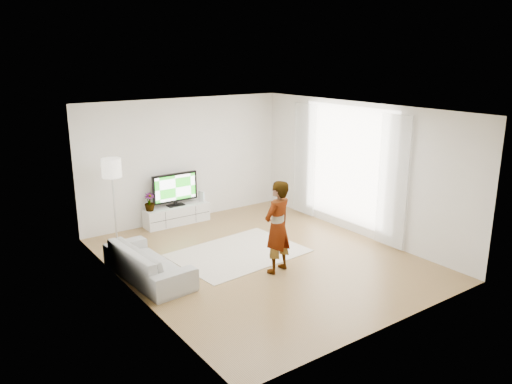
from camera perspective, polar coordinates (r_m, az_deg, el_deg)
floor at (r=9.49m, az=0.65°, el=-7.63°), size 6.00×6.00×0.00m
ceiling at (r=8.79m, az=0.71°, el=9.42°), size 6.00×6.00×0.00m
wall_left at (r=7.89m, az=-14.18°, el=-2.15°), size 0.02×6.00×2.80m
wall_right at (r=10.66m, az=11.61°, el=2.54°), size 0.02×6.00×2.80m
wall_back at (r=11.53m, az=-8.15°, el=3.67°), size 5.00×0.02×2.80m
wall_front at (r=6.95m, az=15.44°, el=-4.62°), size 5.00×0.02×2.80m
window at (r=10.84m, az=10.40°, el=3.08°), size 0.01×2.60×2.50m
curtain_near at (r=9.96m, az=15.38°, el=1.11°), size 0.04×0.70×2.60m
curtain_far at (r=11.73m, az=5.57°, el=3.69°), size 0.04×0.70×2.60m
media_console at (r=11.47m, az=-9.05°, el=-2.58°), size 1.50×0.43×0.42m
television at (r=11.32m, az=-9.24°, el=0.42°), size 1.08×0.21×0.75m
game_console at (r=11.66m, az=-6.23°, el=-0.48°), size 0.09×0.18×0.24m
potted_plant at (r=11.10m, az=-12.08°, el=-1.13°), size 0.25×0.25×0.40m
rug at (r=9.75m, az=-2.00°, el=-6.98°), size 2.55×1.93×0.01m
player at (r=8.67m, az=2.47°, el=-4.00°), size 0.68×0.53×1.65m
sofa at (r=8.82m, az=-12.22°, el=-7.80°), size 0.92×2.05×0.58m
floor_lamp at (r=10.32m, az=-16.17°, el=2.24°), size 0.39×0.39×1.74m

